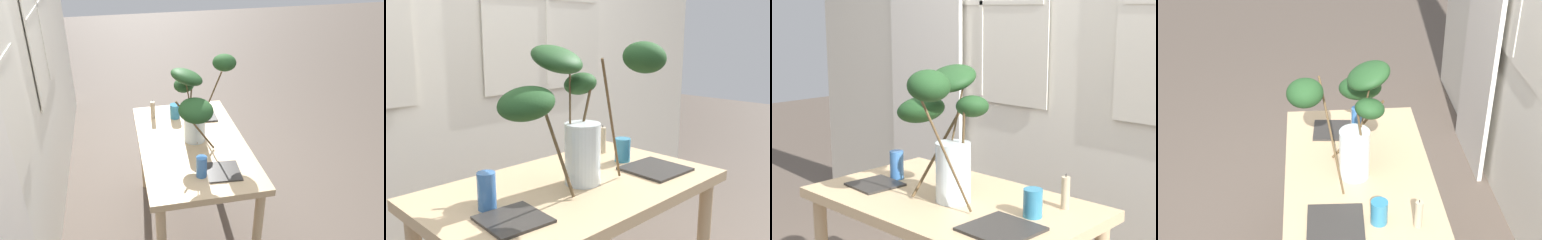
% 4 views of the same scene
% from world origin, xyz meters
% --- Properties ---
extents(dining_table, '(1.20, 0.72, 0.74)m').
position_xyz_m(dining_table, '(0.00, 0.00, 0.64)').
color(dining_table, tan).
rests_on(dining_table, ground).
extents(vase_with_branches, '(0.58, 0.54, 0.59)m').
position_xyz_m(vase_with_branches, '(-0.03, -0.03, 1.06)').
color(vase_with_branches, silver).
rests_on(vase_with_branches, dining_table).
extents(drinking_glass_blue_left, '(0.06, 0.06, 0.13)m').
position_xyz_m(drinking_glass_blue_left, '(-0.39, 0.03, 0.80)').
color(drinking_glass_blue_left, '#386BAD').
rests_on(drinking_glass_blue_left, dining_table).
extents(drinking_glass_blue_right, '(0.07, 0.07, 0.11)m').
position_xyz_m(drinking_glass_blue_right, '(0.38, 0.06, 0.79)').
color(drinking_glass_blue_right, teal).
rests_on(drinking_glass_blue_right, dining_table).
extents(plate_square_left, '(0.22, 0.22, 0.01)m').
position_xyz_m(plate_square_left, '(-0.38, -0.11, 0.74)').
color(plate_square_left, '#2D2B28').
rests_on(plate_square_left, dining_table).
extents(plate_square_right, '(0.25, 0.25, 0.01)m').
position_xyz_m(plate_square_right, '(0.38, -0.13, 0.74)').
color(plate_square_right, '#2D2B28').
rests_on(plate_square_right, dining_table).
extents(pillar_candle, '(0.03, 0.03, 0.14)m').
position_xyz_m(pillar_candle, '(0.42, 0.22, 0.80)').
color(pillar_candle, tan).
rests_on(pillar_candle, dining_table).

